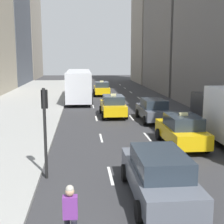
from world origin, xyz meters
The scene contains 11 objects.
sidewalk_left centered at (-7.00, 27.00, 0.07)m, with size 8.00×66.00×0.15m, color #9E9E99.
lane_markings centered at (2.60, 23.00, 0.01)m, with size 5.72×56.00×0.01m.
building_row_right centered at (12.00, 33.04, 10.54)m, with size 6.00×60.69×24.39m.
taxi_lead centered at (4.00, 11.87, 0.88)m, with size 2.02×4.40×1.87m.
taxi_second centered at (1.20, 20.77, 0.88)m, with size 2.02×4.40×1.87m.
taxi_third centered at (1.20, 34.86, 0.88)m, with size 2.02×4.40×1.87m.
sedan_black_near centered at (1.20, 5.77, 0.87)m, with size 2.02×4.99×1.70m.
sedan_silver_behind centered at (4.00, 18.61, 0.86)m, with size 2.02×4.61×1.69m.
city_bus centered at (-1.61, 30.85, 1.79)m, with size 2.80×11.61×3.25m.
skateboarder centered at (-1.64, 3.08, 0.96)m, with size 0.36×0.80×1.75m.
traffic_light_pole centered at (-2.75, 8.06, 2.41)m, with size 0.24×0.42×3.60m.
Camera 1 is at (-1.32, -3.98, 4.75)m, focal length 50.00 mm.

